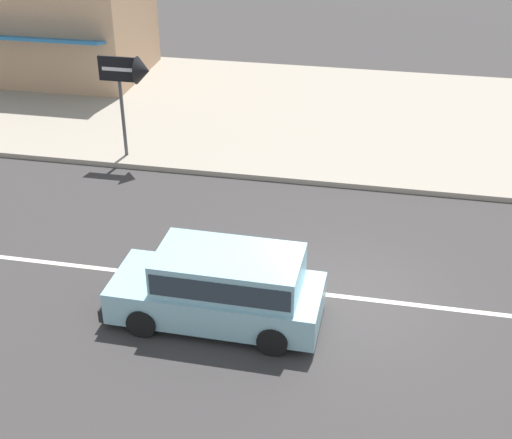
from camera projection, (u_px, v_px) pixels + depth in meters
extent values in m
plane|color=#383535|center=(347.00, 297.00, 15.16)|extent=(160.00, 160.00, 0.00)
cube|color=silver|center=(347.00, 297.00, 15.16)|extent=(50.40, 0.14, 0.01)
cube|color=#9E9384|center=(373.00, 119.00, 23.64)|extent=(68.00, 10.00, 0.15)
cube|color=#93C6D6|center=(217.00, 298.00, 14.28)|extent=(4.23, 1.78, 0.70)
cube|color=#93C6D6|center=(229.00, 270.00, 13.88)|extent=(2.86, 1.59, 0.70)
cube|color=#28333D|center=(229.00, 270.00, 13.88)|extent=(2.75, 1.62, 0.45)
cube|color=black|center=(117.00, 293.00, 14.77)|extent=(0.15, 1.68, 0.28)
cube|color=white|center=(105.00, 296.00, 14.08)|extent=(0.08, 0.24, 0.14)
cube|color=white|center=(127.00, 263.00, 15.10)|extent=(0.08, 0.24, 0.14)
cylinder|color=black|center=(142.00, 322.00, 13.93)|extent=(0.60, 0.23, 0.60)
cylinder|color=black|center=(168.00, 276.00, 15.31)|extent=(0.60, 0.23, 0.60)
cylinder|color=black|center=(273.00, 341.00, 13.46)|extent=(0.60, 0.23, 0.60)
cylinder|color=black|center=(288.00, 291.00, 14.83)|extent=(0.60, 0.23, 0.60)
cylinder|color=#4C4C51|center=(123.00, 119.00, 20.48)|extent=(0.10, 0.10, 2.27)
cube|color=black|center=(118.00, 69.00, 19.71)|extent=(1.12, 0.06, 0.70)
cone|color=black|center=(143.00, 71.00, 19.58)|extent=(0.36, 0.77, 0.77)
cube|color=white|center=(117.00, 69.00, 19.68)|extent=(0.90, 0.01, 0.10)
cube|color=tan|center=(57.00, 12.00, 26.48)|extent=(6.24, 4.62, 4.67)
cube|color=#286BA3|center=(25.00, 39.00, 24.36)|extent=(5.62, 0.90, 0.28)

